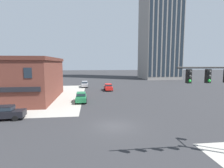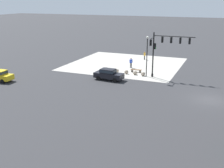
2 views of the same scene
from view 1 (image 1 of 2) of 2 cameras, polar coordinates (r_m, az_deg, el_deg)
The scene contains 6 objects.
ground_plane at distance 19.59m, azimuth 0.70°, elevation -13.40°, with size 320.00×320.00×0.00m, color #2D2D30.
sidewalk_far_corner at distance 42.61m, azimuth -31.20°, elevation -3.39°, with size 32.00×32.00×0.02m, color #A8A399.
car_main_northbound_far at distance 25.01m, azimuth -31.26°, elevation -7.73°, with size 4.50×2.11×1.68m.
car_cross_eastbound at distance 31.43m, azimuth -9.87°, elevation -4.08°, with size 1.95×4.43×1.68m.
car_parked_curb at distance 50.92m, azimuth -8.75°, elevation 0.04°, with size 1.97×4.44×1.68m.
car_main_mid at distance 44.04m, azimuth -1.22°, elevation -0.91°, with size 1.96×4.43×1.68m.
Camera 1 is at (-2.45, -18.24, 6.71)m, focal length 28.45 mm.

